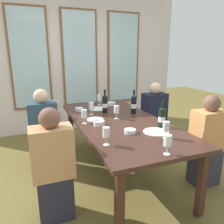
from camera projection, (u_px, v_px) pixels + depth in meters
name	position (u px, v px, depth m)	size (l,w,h in m)	color
ground_plane	(119.00, 173.00, 2.95)	(12.00, 12.00, 0.00)	brown
back_wall_with_windows	(80.00, 59.00, 4.41)	(4.25, 0.10, 2.90)	silver
dining_table	(119.00, 126.00, 2.77)	(1.05, 2.23, 0.74)	#41251D
white_plate_0	(98.00, 109.00, 3.32)	(0.27, 0.27, 0.01)	white
white_plate_1	(156.00, 132.00, 2.35)	(0.27, 0.27, 0.01)	white
white_plate_2	(95.00, 119.00, 2.79)	(0.21, 0.21, 0.01)	white
wine_bottle_0	(134.00, 104.00, 3.06)	(0.08, 0.08, 0.33)	black
wine_bottle_1	(162.00, 117.00, 2.48)	(0.08, 0.08, 0.31)	black
wine_bottle_2	(105.00, 104.00, 3.09)	(0.08, 0.08, 0.33)	black
tasting_bowl_0	(79.00, 109.00, 3.21)	(0.12, 0.12, 0.05)	white
tasting_bowl_1	(130.00, 131.00, 2.32)	(0.13, 0.13, 0.04)	white
tasting_bowl_2	(99.00, 123.00, 2.57)	(0.14, 0.14, 0.05)	white
tasting_bowl_3	(111.00, 104.00, 3.55)	(0.14, 0.14, 0.05)	white
wine_glass_0	(167.00, 142.00, 1.80)	(0.07, 0.07, 0.17)	white
wine_glass_1	(91.00, 106.00, 3.00)	(0.07, 0.07, 0.17)	white
wine_glass_2	(117.00, 110.00, 2.80)	(0.07, 0.07, 0.17)	white
wine_glass_3	(106.00, 133.00, 1.99)	(0.07, 0.07, 0.17)	white
wine_glass_4	(84.00, 114.00, 2.61)	(0.07, 0.07, 0.17)	white
wine_glass_5	(166.00, 127.00, 2.15)	(0.07, 0.07, 0.17)	white
wine_glass_6	(99.00, 98.00, 3.55)	(0.07, 0.07, 0.17)	white
seated_person_0	(44.00, 131.00, 3.00)	(0.38, 0.24, 1.11)	#212235
seated_person_1	(154.00, 117.00, 3.65)	(0.38, 0.24, 1.11)	#2D262F
seated_person_2	(53.00, 168.00, 2.03)	(0.38, 0.24, 1.11)	#272635
seated_person_3	(207.00, 143.00, 2.59)	(0.38, 0.24, 1.11)	#2F2F3D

